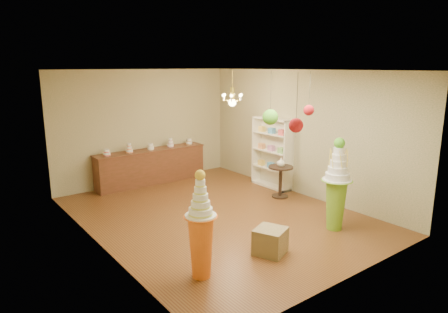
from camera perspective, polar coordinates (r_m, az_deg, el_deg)
floor at (r=8.53m, az=-0.98°, el=-8.36°), size 6.50×6.50×0.00m
ceiling at (r=7.95m, az=-1.06°, el=12.23°), size 6.50×6.50×0.00m
wall_back at (r=10.87m, az=-11.23°, el=4.21°), size 5.00×0.04×3.00m
wall_front at (r=5.88m, az=18.07°, el=-3.43°), size 5.00×0.04×3.00m
wall_left at (r=6.97m, az=-17.85°, el=-0.93°), size 0.04×6.50×3.00m
wall_right at (r=9.77m, az=10.91°, el=3.28°), size 0.04×6.50×3.00m
pedestal_green at (r=7.89m, az=15.74°, el=-4.96°), size 0.68×0.68×1.79m
pedestal_orange at (r=5.98m, az=-3.31°, el=-11.41°), size 0.49×0.49×1.65m
burlap_riser at (r=6.87m, az=6.63°, el=-11.91°), size 0.63×0.63×0.44m
sideboard at (r=10.82m, az=-10.34°, el=-1.32°), size 3.04×0.54×1.16m
shelving_unit at (r=10.31m, az=6.87°, el=0.53°), size 0.33×1.20×1.80m
round_table at (r=9.60m, az=8.08°, el=-2.96°), size 0.66×0.66×0.76m
vase at (r=9.51m, az=8.15°, el=-0.81°), size 0.24×0.24×0.20m
pom_red_left at (r=5.60m, az=10.24°, el=4.42°), size 0.20×0.20×0.82m
pom_green_mid at (r=7.14m, az=6.63°, el=5.62°), size 0.28×0.28×0.94m
pom_red_right at (r=6.70m, az=12.01°, el=6.50°), size 0.17×0.17×0.71m
chandelier at (r=9.36m, az=1.19°, el=8.05°), size 0.64×0.64×0.85m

